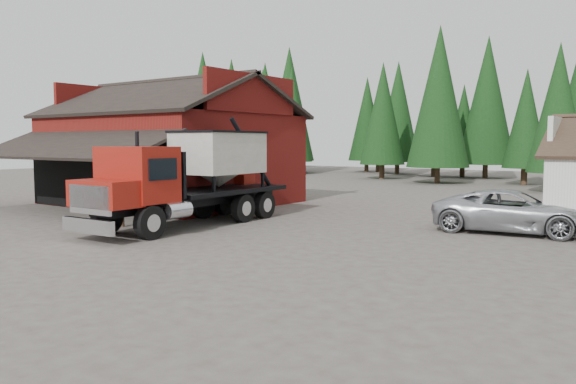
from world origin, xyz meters
The scene contains 8 objects.
ground centered at (0.00, 0.00, 0.00)m, with size 120.00×120.00×0.00m, color #4A433A.
red_barn centered at (-11.00, 9.90, 2.69)m, with size 12.80×13.63×7.18m.
conifer_backdrop centered at (0.00, 42.00, 0.00)m, with size 76.00×16.00×16.00m, color black, non-canonical shape.
near_pine_a centered at (-22.00, 28.00, 6.39)m, with size 4.40×4.40×11.40m.
near_pine_b centered at (6.00, 30.00, 5.89)m, with size 3.96×3.96×10.40m.
near_pine_d centered at (-4.00, 34.00, 7.39)m, with size 5.28×5.28×13.40m.
feed_truck centered at (-3.49, 4.03, 2.16)m, with size 3.23×10.29×4.61m.
silver_car centered at (8.00, 9.84, 0.83)m, with size 2.75×5.96×1.66m, color #B4B7BD.
Camera 1 is at (13.28, -12.71, 3.46)m, focal length 35.00 mm.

